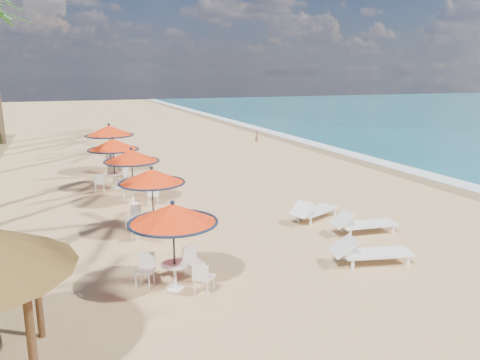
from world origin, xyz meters
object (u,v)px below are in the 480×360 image
object	(u,v)px
station_3	(113,151)
station_2	(132,161)
lounger_near	(369,251)
station_0	(174,224)
lounger_mid	(362,223)
station_1	(151,185)
station_4	(111,136)
lounger_far	(313,210)

from	to	relation	value
station_3	station_2	bearing A→B (deg)	-81.41
station_3	lounger_near	distance (m)	12.26
station_0	lounger_mid	bearing A→B (deg)	14.60
station_1	lounger_near	xyz separation A→B (m)	(4.81, -4.50, -1.21)
station_1	station_3	world-z (taller)	station_3
station_0	station_1	xyz separation A→B (m)	(0.25, 4.06, -0.00)
station_4	lounger_near	xyz separation A→B (m)	(4.94, -14.57, -1.47)
lounger_mid	lounger_far	xyz separation A→B (m)	(-0.73, 1.76, -0.00)
station_4	lounger_far	bearing A→B (deg)	-62.88
lounger_near	lounger_far	distance (m)	3.89
station_3	lounger_far	xyz separation A→B (m)	(5.80, -7.14, -1.32)
station_3	station_4	distance (m)	3.59
station_2	station_0	bearing A→B (deg)	-91.69
station_1	lounger_near	distance (m)	6.70
station_1	station_4	bearing A→B (deg)	90.75
station_0	station_2	distance (m)	7.75
station_3	station_4	bearing A→B (deg)	85.00
station_2	station_3	distance (m)	2.84
station_0	lounger_far	distance (m)	6.68
station_0	station_3	size ratio (longest dim) A/B	0.93
station_1	lounger_far	distance (m)	5.53
station_4	station_2	bearing A→B (deg)	-89.01
station_3	lounger_far	distance (m)	9.29
station_4	lounger_far	size ratio (longest dim) A/B	1.17
lounger_mid	lounger_far	distance (m)	1.91
station_0	station_2	xyz separation A→B (m)	(0.23, 7.75, 0.11)
station_0	lounger_near	size ratio (longest dim) A/B	0.96
lounger_mid	station_4	bearing A→B (deg)	123.30
lounger_mid	lounger_near	bearing A→B (deg)	-114.46
station_2	lounger_far	world-z (taller)	station_2
station_1	station_0	bearing A→B (deg)	-93.51
station_1	lounger_mid	distance (m)	6.66
station_0	station_1	world-z (taller)	station_0
station_4	station_1	bearing A→B (deg)	-89.25
station_2	lounger_far	size ratio (longest dim) A/B	1.03
lounger_near	station_4	bearing A→B (deg)	121.97
station_1	lounger_far	size ratio (longest dim) A/B	1.00
station_0	station_1	bearing A→B (deg)	86.49
station_4	lounger_near	size ratio (longest dim) A/B	1.12
station_1	station_2	size ratio (longest dim) A/B	0.98
lounger_mid	station_3	bearing A→B (deg)	133.08
station_0	station_3	xyz separation A→B (m)	(-0.20, 10.55, 0.09)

